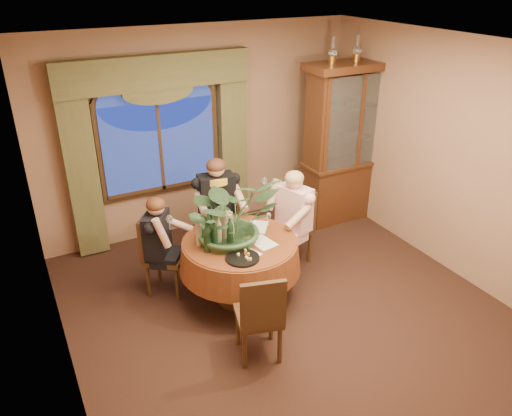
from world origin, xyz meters
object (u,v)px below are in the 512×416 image
oil_lamp_left (333,50)px  oil_lamp_right (381,46)px  oil_lamp_center (357,48)px  chair_back (166,255)px  person_back (158,247)px  wine_bottle_0 (209,226)px  olive_bowl (249,240)px  wine_bottle_2 (207,238)px  wine_bottle_5 (219,231)px  person_scarf (217,210)px  stoneware_vase (227,226)px  wine_bottle_4 (230,232)px  centerpiece_plant (230,184)px  chair_back_right (226,222)px  wine_bottle_1 (214,235)px  dining_table (240,269)px  person_pink (294,221)px  wine_bottle_3 (199,231)px  chair_front_left (258,314)px  chair_right (292,229)px  china_cabinet (349,143)px

oil_lamp_left → oil_lamp_right: same height
oil_lamp_center → chair_back: size_ratio=0.35×
person_back → wine_bottle_0: person_back is taller
olive_bowl → wine_bottle_0: (-0.36, 0.25, 0.14)m
wine_bottle_2 → wine_bottle_5: 0.18m
person_scarf → wine_bottle_2: person_scarf is taller
oil_lamp_center → chair_back: bearing=-168.0°
stoneware_vase → wine_bottle_4: size_ratio=0.93×
stoneware_vase → centerpiece_plant: size_ratio=0.27×
chair_back_right → wine_bottle_5: size_ratio=2.91×
oil_lamp_right → wine_bottle_2: size_ratio=1.03×
chair_back_right → person_back: (-1.02, -0.39, 0.13)m
oil_lamp_right → wine_bottle_1: bearing=-158.5°
person_scarf → wine_bottle_5: (-0.36, -0.89, 0.22)m
dining_table → person_pink: bearing=17.2°
person_back → olive_bowl: (0.84, -0.60, 0.17)m
wine_bottle_5 → wine_bottle_2: bearing=-154.6°
oil_lamp_right → person_scarf: (-2.59, -0.25, -1.77)m
wine_bottle_1 → chair_back_right: bearing=59.4°
oil_lamp_center → wine_bottle_3: bearing=-159.1°
oil_lamp_right → person_pink: bearing=-154.2°
dining_table → wine_bottle_0: (-0.28, 0.18, 0.54)m
chair_front_left → wine_bottle_2: (-0.15, 0.86, 0.44)m
centerpiece_plant → stoneware_vase: bearing=141.9°
chair_right → person_back: (-1.66, 0.15, 0.13)m
wine_bottle_0 → wine_bottle_5: same height
wine_bottle_3 → wine_bottle_2: bearing=-81.7°
wine_bottle_0 → wine_bottle_4: size_ratio=1.00×
chair_back_right → wine_bottle_2: 1.25m
person_back → oil_lamp_left: bearing=137.9°
chair_back_right → wine_bottle_4: wine_bottle_4 is taller
oil_lamp_left → chair_back_right: oil_lamp_left is taller
person_back → person_scarf: person_scarf is taller
person_back → wine_bottle_0: size_ratio=3.67×
centerpiece_plant → chair_right: bearing=16.6°
oil_lamp_center → wine_bottle_3: oil_lamp_center is taller
dining_table → china_cabinet: bearing=26.6°
centerpiece_plant → wine_bottle_0: bearing=157.5°
oil_lamp_center → wine_bottle_0: oil_lamp_center is taller
chair_right → wine_bottle_3: 1.42m
china_cabinet → wine_bottle_1: china_cabinet is taller
oil_lamp_right → chair_back: (-3.41, -0.64, -1.98)m
oil_lamp_right → person_back: size_ratio=0.28×
dining_table → wine_bottle_0: bearing=147.8°
person_pink → centerpiece_plant: centerpiece_plant is taller
oil_lamp_left → person_back: (-2.69, -0.64, -1.85)m
chair_right → centerpiece_plant: bearing=84.1°
olive_bowl → chair_back_right: bearing=79.7°
china_cabinet → chair_right: (-1.43, -0.79, -0.67)m
chair_front_left → olive_bowl: bearing=84.2°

